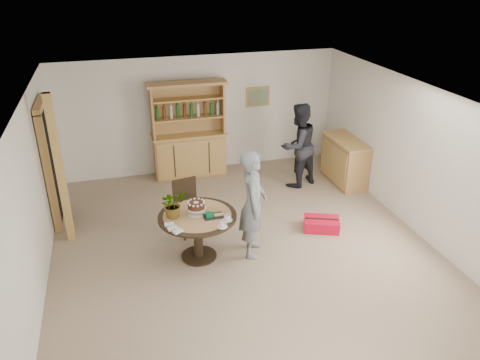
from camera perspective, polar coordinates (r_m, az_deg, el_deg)
name	(u,v)px	position (r m, az deg, el deg)	size (l,w,h in m)	color
ground	(246,253)	(7.59, 0.68, -8.83)	(7.00, 7.00, 0.00)	#9E896C
room_shell	(246,152)	(6.78, 0.76, 3.47)	(6.04, 7.04, 2.52)	white
doorway	(50,162)	(8.69, -22.18, 2.08)	(0.13, 1.10, 2.18)	black
pine_post	(60,171)	(7.88, -21.11, 1.04)	(0.12, 0.12, 2.50)	tan
hutch	(189,145)	(10.04, -6.21, 4.32)	(1.62, 0.54, 2.04)	tan
sideboard	(345,161)	(9.96, 12.65, 2.33)	(0.54, 1.26, 0.94)	tan
dining_table	(198,224)	(7.21, -5.19, -5.31)	(1.20, 1.20, 0.76)	black
dining_chair	(187,203)	(7.95, -6.43, -2.81)	(0.50, 0.50, 0.95)	black
birthday_cake	(196,206)	(7.11, -5.35, -3.18)	(0.30, 0.30, 0.20)	white
flower_vase	(173,204)	(7.03, -8.19, -2.91)	(0.38, 0.33, 0.42)	#3F7233
gift_tray	(213,215)	(7.04, -3.33, -4.31)	(0.30, 0.20, 0.08)	black
coffee_cup_a	(227,218)	(6.94, -1.55, -4.63)	(0.15, 0.15, 0.09)	white
coffee_cup_b	(222,225)	(6.78, -2.18, -5.49)	(0.15, 0.15, 0.08)	white
napkins	(173,228)	(6.80, -8.14, -5.82)	(0.24, 0.33, 0.03)	white
teen_boy	(253,204)	(7.16, 1.57, -2.94)	(0.64, 0.42, 1.74)	slate
adult_person	(298,145)	(9.51, 7.10, 4.20)	(0.84, 0.66, 1.74)	black
red_suitcase	(321,224)	(8.27, 9.90, -5.31)	(0.71, 0.60, 0.21)	red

